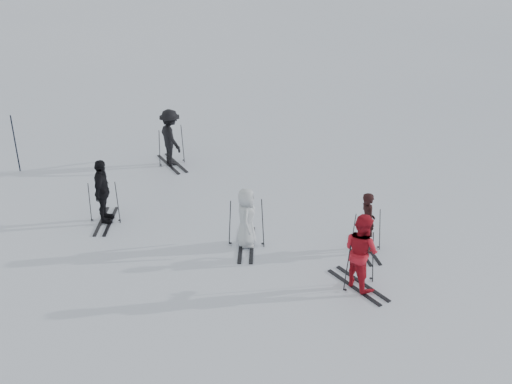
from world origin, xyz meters
The scene contains 12 objects.
ground centered at (0.00, 0.00, 0.00)m, with size 120.00×120.00×0.00m, color silver.
skier_near_dark centered at (1.78, -1.45, 0.79)m, with size 0.57×0.38×1.57m, color black.
skier_red centered at (0.68, -2.64, 0.92)m, with size 0.89×0.69×1.83m, color #AD1320.
skier_grey centered at (-0.72, 0.20, 0.78)m, with size 0.76×0.50×1.56m, color silver.
skier_uphill_left centered at (-3.49, 3.16, 0.89)m, with size 1.05×0.44×1.79m, color black.
skier_uphill_far centered at (-0.42, 5.90, 0.91)m, with size 1.18×0.68×1.83m, color black.
skis_near_dark centered at (1.78, -1.45, 0.57)m, with size 0.83×1.56×1.14m, color black, non-canonical shape.
skis_red centered at (0.68, -2.64, 0.65)m, with size 0.94×1.78×1.30m, color black, non-canonical shape.
skis_grey centered at (-0.72, 0.20, 0.67)m, with size 0.98×1.85×1.35m, color black, non-canonical shape.
skis_uphill_left centered at (-3.49, 3.16, 0.61)m, with size 0.89×1.68×1.22m, color black, non-canonical shape.
skis_uphill_far centered at (-0.42, 5.90, 0.66)m, with size 0.95×1.80×1.31m, color black, non-canonical shape.
piste_marker centered at (-4.88, 7.75, 0.94)m, with size 0.04×0.04×1.88m, color black.
Camera 1 is at (-7.33, -12.22, 8.49)m, focal length 45.00 mm.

